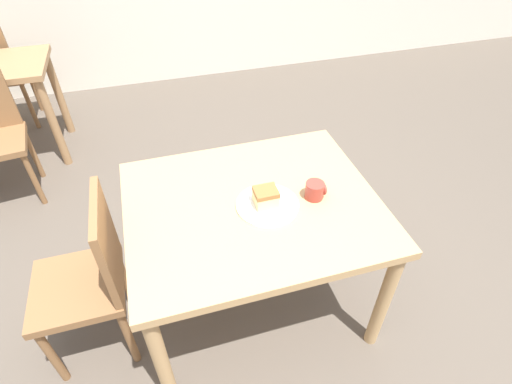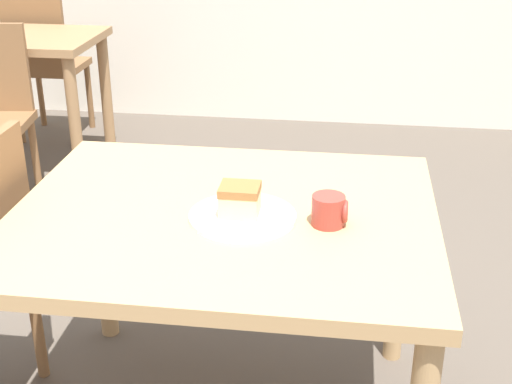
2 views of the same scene
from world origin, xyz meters
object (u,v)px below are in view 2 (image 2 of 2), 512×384
dining_table_near (224,242)px  coffee_mug (330,210)px  dining_table_far (14,62)px  chair_far_opposite (46,62)px  cake_slice (240,200)px  plate (243,217)px

dining_table_near → coffee_mug: bearing=-8.3°
dining_table_far → coffee_mug: bearing=-47.6°
chair_far_opposite → cake_slice: bearing=122.9°
dining_table_near → dining_table_far: 2.32m
chair_far_opposite → plate: 2.80m
dining_table_near → chair_far_opposite: 2.73m
coffee_mug → plate: bearing=179.1°
chair_far_opposite → dining_table_far: bearing=95.1°
dining_table_near → dining_table_far: bearing=128.2°
chair_far_opposite → dining_table_near: bearing=122.4°
dining_table_far → dining_table_near: bearing=-51.8°
cake_slice → dining_table_near: bearing=145.7°
dining_table_far → cake_slice: size_ratio=9.04×
plate → coffee_mug: (0.22, -0.00, 0.03)m
cake_slice → dining_table_far: bearing=128.6°
dining_table_near → dining_table_far: (-1.43, 1.82, -0.02)m
cake_slice → coffee_mug: (0.22, -0.01, -0.01)m
coffee_mug → cake_slice: bearing=178.3°
dining_table_far → coffee_mug: 2.53m
chair_far_opposite → cake_slice: (1.52, -2.33, 0.28)m
plate → cake_slice: bearing=155.3°
dining_table_near → cake_slice: 0.15m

